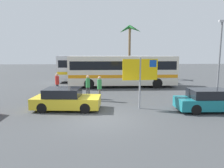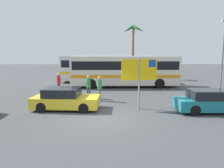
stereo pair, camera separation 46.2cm
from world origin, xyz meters
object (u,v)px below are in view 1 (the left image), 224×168
Objects in this scene: pedestrian_by_bus at (57,82)px; pedestrian_near_sign at (88,85)px; bus_rear_coach at (104,67)px; car_teal at (212,101)px; pedestrian_crossing_lot at (100,86)px; car_yellow at (66,99)px; bus_front_coach at (122,70)px; ferry_sign at (141,72)px.

pedestrian_by_bus is 1.01× the size of pedestrian_near_sign.
bus_rear_coach is at bearing 27.04° from pedestrian_by_bus.
pedestrian_near_sign is (-7.62, 3.95, 0.43)m from car_teal.
car_yellow is at bearing -127.26° from pedestrian_crossing_lot.
bus_front_coach reaches higher than pedestrian_near_sign.
bus_rear_coach reaches higher than car_teal.
pedestrian_near_sign is at bearing -119.83° from bus_front_coach.
bus_front_coach is 3.42× the size of ferry_sign.
car_yellow is (-4.62, 0.00, -1.69)m from ferry_sign.
ferry_sign is 7.88m from pedestrian_by_bus.
ferry_sign is 1.77× the size of pedestrian_by_bus.
pedestrian_near_sign reaches higher than car_yellow.
ferry_sign reaches higher than bus_front_coach.
car_yellow is at bearing -116.53° from bus_front_coach.
ferry_sign is 1.79× the size of pedestrian_near_sign.
bus_rear_coach is 12.80m from car_yellow.
pedestrian_near_sign is at bearing -98.28° from bus_rear_coach.
pedestrian_near_sign is (-0.90, 0.92, -0.02)m from pedestrian_crossing_lot.
car_yellow is (-2.51, -12.50, -1.15)m from bus_rear_coach.
car_yellow is (-8.77, 0.81, 0.00)m from car_teal.
car_teal is 2.38× the size of pedestrian_crossing_lot.
bus_front_coach is 1.00× the size of bus_rear_coach.
car_teal is 8.81m from car_yellow.
bus_front_coach is 9.86m from car_yellow.
pedestrian_near_sign is (-1.36, -9.36, -0.72)m from bus_rear_coach.
pedestrian_crossing_lot is 1.28m from pedestrian_near_sign.
car_yellow is at bearing 141.67° from pedestrian_near_sign.
bus_rear_coach is 2.62× the size of car_yellow.
bus_rear_coach is 10.31m from pedestrian_crossing_lot.
bus_rear_coach reaches higher than car_yellow.
car_yellow is 2.30× the size of pedestrian_crossing_lot.
pedestrian_by_bus is (-4.03, -7.72, -0.71)m from bus_rear_coach.
bus_front_coach reaches higher than pedestrian_by_bus.
ferry_sign is 1.76× the size of pedestrian_crossing_lot.
car_teal is 2.39× the size of pedestrian_by_bus.
bus_front_coach is 7.14m from pedestrian_by_bus.
car_teal is at bearing -135.61° from pedestrian_near_sign.
bus_front_coach is at bearing -48.03° from pedestrian_near_sign.
car_yellow is 3.37m from pedestrian_near_sign.
car_teal is at bearing -65.31° from bus_front_coach.
pedestrian_near_sign reaches higher than car_teal.
pedestrian_by_bus is (-5.89, -3.97, -0.71)m from bus_front_coach.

